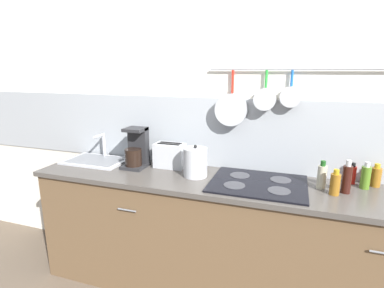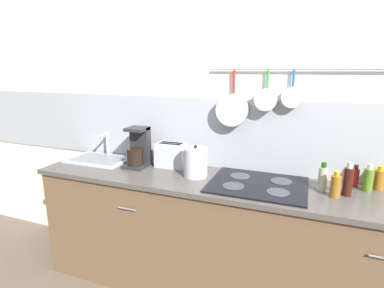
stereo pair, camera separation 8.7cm
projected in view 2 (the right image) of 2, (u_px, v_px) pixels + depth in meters
The scene contains 14 objects.
wall_back at pixel (257, 123), 2.21m from camera, with size 7.20×0.14×2.60m.
cabinet_base at pixel (243, 247), 2.13m from camera, with size 3.10×0.54×0.87m.
countertop at pixel (246, 187), 2.02m from camera, with size 3.14×0.56×0.03m.
sink_basin at pixel (100, 158), 2.55m from camera, with size 0.50×0.34×0.22m.
coffee_maker at pixel (138, 150), 2.38m from camera, with size 0.17×0.20×0.31m.
toaster at pixel (171, 155), 2.36m from camera, with size 0.25×0.14×0.20m.
kettle at pixel (195, 162), 2.15m from camera, with size 0.17×0.17×0.23m.
cooktop at pixel (258, 184), 2.00m from camera, with size 0.63×0.51×0.01m.
bottle_sesame_oil at pixel (323, 178), 1.89m from camera, with size 0.06×0.06×0.19m.
bottle_vinegar at pixel (336, 186), 1.80m from camera, with size 0.06×0.06×0.16m.
bottle_hot_sauce at pixel (348, 181), 1.82m from camera, with size 0.06×0.06×0.21m.
bottle_olive_oil at pixel (355, 177), 1.97m from camera, with size 0.05×0.05×0.15m.
bottle_dish_soap at pixel (368, 179), 1.88m from camera, with size 0.06×0.06×0.18m.
bottle_cooking_wine at pixel (379, 179), 1.92m from camera, with size 0.06×0.06×0.15m.
Camera 2 is at (0.35, -1.89, 1.65)m, focal length 28.00 mm.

